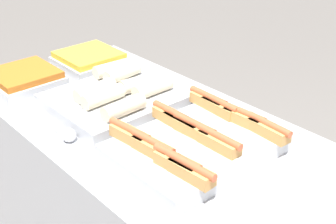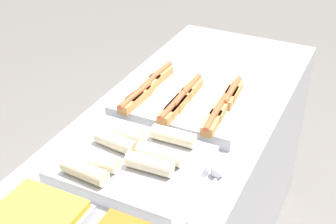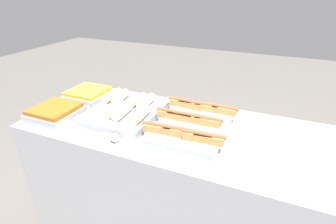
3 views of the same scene
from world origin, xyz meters
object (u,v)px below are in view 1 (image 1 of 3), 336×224
at_px(tray_wraps, 119,96).
at_px(serving_spoon_near, 65,133).
at_px(tray_hotdogs, 199,141).
at_px(tray_side_back, 89,61).
at_px(tray_side_front, 24,80).

distance_m(tray_wraps, serving_spoon_near, 0.27).
relative_size(tray_hotdogs, tray_wraps, 1.11).
bearing_deg(tray_side_back, tray_side_front, -90.00).
xyz_separation_m(tray_side_back, serving_spoon_near, (0.43, -0.37, -0.02)).
distance_m(tray_hotdogs, tray_wraps, 0.40).
xyz_separation_m(tray_hotdogs, serving_spoon_near, (-0.33, -0.26, -0.02)).
distance_m(tray_wraps, tray_side_front, 0.41).
height_order(tray_hotdogs, tray_wraps, tray_wraps).
height_order(tray_wraps, tray_side_back, tray_wraps).
distance_m(tray_wraps, tray_side_back, 0.37).
distance_m(tray_hotdogs, tray_side_front, 0.79).
xyz_separation_m(tray_hotdogs, tray_side_back, (-0.76, 0.11, -0.00)).
distance_m(tray_side_back, serving_spoon_near, 0.57).
height_order(tray_side_back, serving_spoon_near, tray_side_back).
bearing_deg(tray_side_front, tray_wraps, 27.55).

